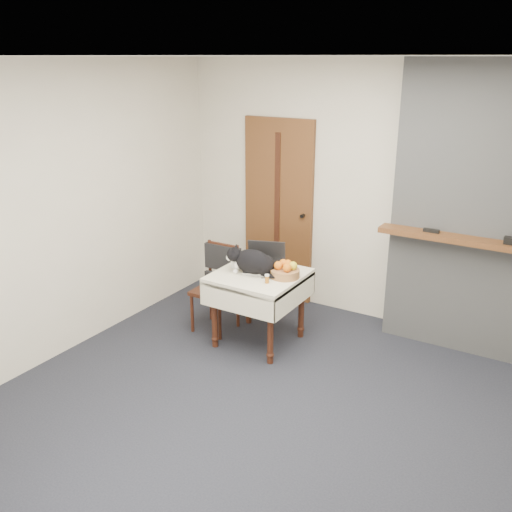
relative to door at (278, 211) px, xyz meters
The scene contains 12 objects.
ground 2.52m from the door, 58.72° to the right, with size 4.50×4.50×0.00m, color black.
room_shell 2.07m from the door, 51.56° to the right, with size 4.52×4.01×2.61m.
door is the anchor object (origin of this frame).
chimney 2.12m from the door, ahead, with size 1.62×0.48×2.60m.
side_table 1.22m from the door, 69.80° to the right, with size 0.78×0.78×0.70m.
laptop 1.07m from the door, 67.70° to the right, with size 0.43×0.40×0.26m.
cat 1.18m from the door, 71.89° to the right, with size 0.56×0.30×0.27m.
cream_jar 1.10m from the door, 83.75° to the right, with size 0.07×0.07×0.07m, color white.
pill_bottle 1.40m from the door, 64.99° to the right, with size 0.04×0.04×0.08m.
fruit_basket 1.24m from the door, 57.82° to the right, with size 0.27×0.27×0.15m.
desk_clutter 1.23m from the door, 62.06° to the right, with size 0.13×0.01×0.01m, color black.
chair 1.09m from the door, 96.54° to the right, with size 0.40×0.39×0.87m.
Camera 1 is at (1.72, -3.33, 2.60)m, focal length 40.00 mm.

